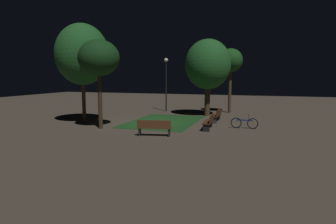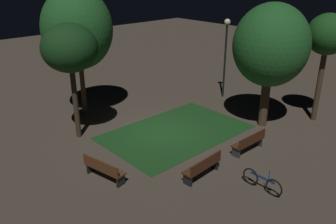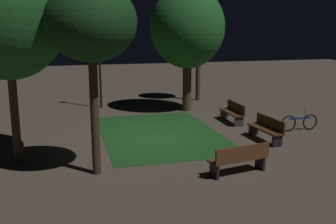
% 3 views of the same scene
% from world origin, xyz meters
% --- Properties ---
extents(ground_plane, '(60.00, 60.00, 0.00)m').
position_xyz_m(ground_plane, '(0.00, 0.00, 0.00)').
color(ground_plane, '#473D33').
extents(grass_lawn, '(6.95, 4.53, 0.01)m').
position_xyz_m(grass_lawn, '(0.50, -0.38, 0.01)').
color(grass_lawn, '#194219').
rests_on(grass_lawn, ground).
extents(bench_path_side, '(1.83, 0.59, 0.88)m').
position_xyz_m(bench_path_side, '(-1.49, -3.95, 0.48)').
color(bench_path_side, '#422314').
rests_on(bench_path_side, ground).
extents(bench_front_right, '(1.81, 0.51, 0.88)m').
position_xyz_m(bench_front_right, '(1.50, -3.95, 0.48)').
color(bench_front_right, '#422314').
rests_on(bench_front_right, ground).
extents(bench_back_row, '(0.82, 1.86, 0.88)m').
position_xyz_m(bench_back_row, '(-4.38, -1.51, 0.48)').
color(bench_back_row, '#512D19').
rests_on(bench_back_row, ground).
extents(tree_back_right, '(3.59, 3.59, 6.06)m').
position_xyz_m(tree_back_right, '(4.38, -2.73, 4.07)').
color(tree_back_right, '#423021').
rests_on(tree_back_right, ground).
extents(tree_left_canopy, '(3.57, 3.57, 6.67)m').
position_xyz_m(tree_left_canopy, '(-1.57, 4.70, 4.61)').
color(tree_left_canopy, '#423021').
rests_on(tree_left_canopy, ground).
extents(tree_back_left, '(2.46, 2.46, 5.34)m').
position_xyz_m(tree_back_left, '(-3.24, 2.41, 4.23)').
color(tree_back_left, '#38281C').
rests_on(tree_back_left, ground).
extents(tree_tall_center, '(2.04, 2.04, 5.51)m').
position_xyz_m(tree_tall_center, '(6.93, -4.21, 4.42)').
color(tree_tall_center, '#423021').
rests_on(tree_tall_center, ground).
extents(lamp_post_path_center, '(0.36, 0.36, 4.75)m').
position_xyz_m(lamp_post_path_center, '(6.21, 1.35, 3.21)').
color(lamp_post_path_center, black).
rests_on(lamp_post_path_center, ground).
extents(bicycle, '(0.06, 1.64, 0.93)m').
position_xyz_m(bicycle, '(-0.54, -5.94, 0.34)').
color(bicycle, black).
rests_on(bicycle, ground).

